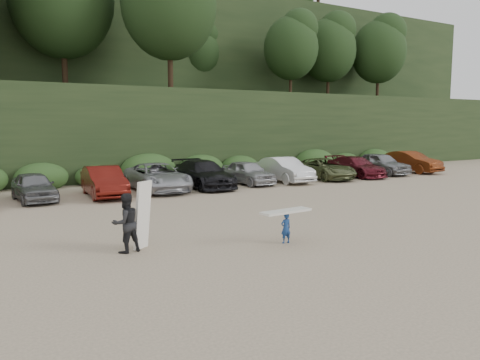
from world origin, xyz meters
TOP-DOWN VIEW (x-y plane):
  - ground at (0.00, 0.00)m, footprint 120.00×120.00m
  - hillside_backdrop at (-0.26, 35.93)m, footprint 90.00×41.50m
  - parked_cars at (1.33, 9.95)m, footprint 39.28×5.87m
  - child_surfer at (-0.82, -2.39)m, footprint 1.76×0.64m
  - adult_surfer at (-5.32, -0.91)m, footprint 1.34×0.81m

SIDE VIEW (x-z plane):
  - ground at x=0.00m, z-range 0.00..0.00m
  - child_surfer at x=-0.82m, z-range 0.19..1.22m
  - parked_cars at x=1.33m, z-range -0.05..1.52m
  - adult_surfer at x=-5.32m, z-range -0.14..1.87m
  - hillside_backdrop at x=-0.26m, z-range -2.78..25.22m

